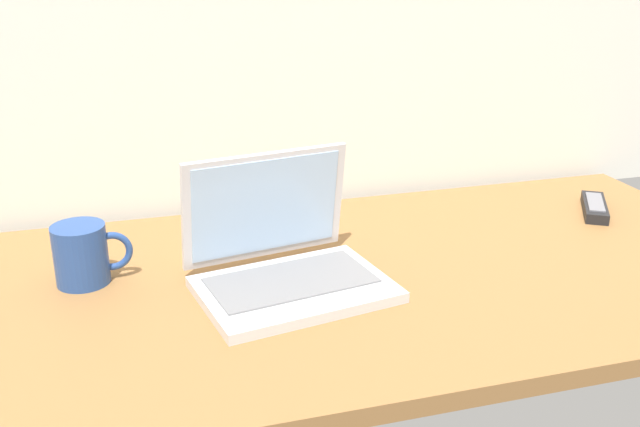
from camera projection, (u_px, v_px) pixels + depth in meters
desk at (351, 281)px, 1.29m from camera, size 1.60×0.76×0.03m
laptop at (284, 259)px, 1.23m from camera, size 0.34×0.30×0.22m
coffee_mug at (83, 254)px, 1.23m from camera, size 0.13×0.09×0.10m
remote_control_near at (595, 207)px, 1.57m from camera, size 0.12×0.16×0.02m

